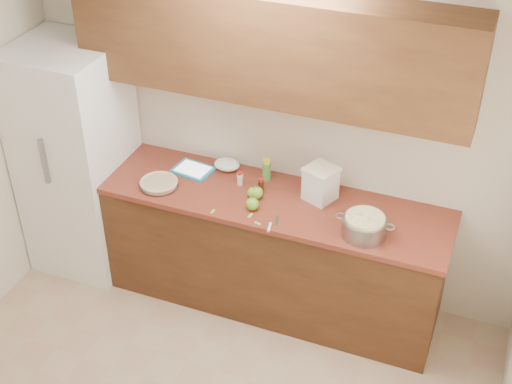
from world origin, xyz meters
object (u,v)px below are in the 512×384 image
at_px(colander, 364,226).
at_px(flour_canister, 321,183).
at_px(tablet, 193,170).
at_px(pie, 159,183).

bearing_deg(colander, flour_canister, 143.34).
height_order(flour_canister, tablet, flour_canister).
bearing_deg(pie, tablet, 62.16).
relative_size(pie, flour_canister, 1.07).
height_order(pie, flour_canister, flour_canister).
bearing_deg(tablet, flour_canister, 8.44).
bearing_deg(flour_canister, pie, -166.20).
distance_m(pie, colander, 1.47).
relative_size(pie, tablet, 0.91).
relative_size(colander, flour_canister, 1.48).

